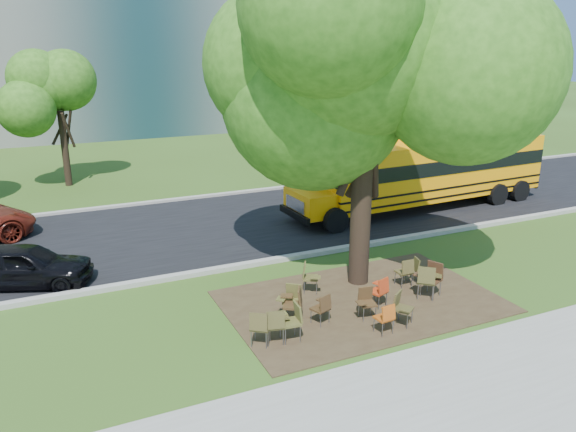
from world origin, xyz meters
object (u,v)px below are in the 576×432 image
chair_5 (401,306)px  chair_14 (292,318)px  chair_7 (428,279)px  chair_9 (292,298)px  chair_11 (380,289)px  chair_0 (276,323)px  chair_6 (432,276)px  black_car (25,265)px  chair_1 (261,325)px  chair_10 (309,275)px  chair_2 (322,306)px  chair_12 (420,268)px  chair_8 (294,301)px  chair_3 (366,300)px  chair_4 (386,315)px  main_tree (366,74)px  chair_13 (406,270)px  school_bus (429,169)px

chair_5 → chair_14: (-2.66, 0.45, 0.04)m
chair_7 → chair_9: size_ratio=1.13×
chair_11 → chair_0: bearing=170.6°
chair_6 → chair_14: 4.39m
chair_11 → black_car: black_car is taller
chair_1 → chair_10: bearing=79.1°
chair_7 → chair_6: bearing=69.3°
chair_0 → chair_2: 1.43m
chair_12 → chair_14: bearing=-58.9°
chair_6 → chair_12: 0.77m
chair_8 → chair_11: (2.32, -0.17, -0.05)m
chair_3 → chair_9: 1.82m
chair_4 → chair_9: bearing=128.3°
chair_5 → chair_14: bearing=-43.5°
chair_5 → chair_12: chair_5 is taller
chair_11 → chair_10: bearing=109.6°
main_tree → chair_3: size_ratio=11.64×
chair_7 → chair_13: size_ratio=1.15×
chair_7 → black_car: size_ratio=0.27×
main_tree → black_car: bearing=156.8°
school_bus → chair_2: (-8.66, -7.15, -1.10)m
chair_8 → chair_6: bearing=-63.5°
school_bus → chair_4: (-7.55, -8.18, -1.11)m
chair_1 → chair_11: bearing=44.9°
chair_11 → chair_14: bearing=171.6°
chair_6 → chair_10: chair_6 is taller
chair_11 → chair_3: bearing=-171.0°
chair_14 → school_bus: bearing=-47.3°
chair_4 → chair_11: bearing=56.7°
main_tree → chair_14: 6.38m
chair_2 → chair_10: bearing=53.8°
chair_2 → chair_4: (1.11, -1.03, -0.00)m
chair_2 → chair_6: 3.38m
chair_5 → chair_10: (-1.19, 2.53, 0.01)m
chair_5 → chair_9: (-2.19, 1.48, 0.01)m
chair_3 → chair_12: size_ratio=1.03×
chair_5 → chair_11: bearing=-127.9°
chair_8 → chair_14: (-0.41, -0.73, -0.00)m
chair_6 → black_car: 11.10m
school_bus → chair_6: 8.79m
school_bus → chair_13: school_bus is taller
chair_4 → chair_14: 2.19m
chair_3 → chair_2: bearing=2.3°
chair_10 → chair_13: chair_10 is taller
chair_1 → chair_2: (1.71, 0.34, -0.05)m
chair_9 → chair_5: bearing=-174.9°
chair_3 → chair_9: chair_9 is taller
main_tree → chair_4: bearing=-109.2°
school_bus → chair_11: bearing=-137.4°
chair_4 → school_bus: bearing=41.9°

